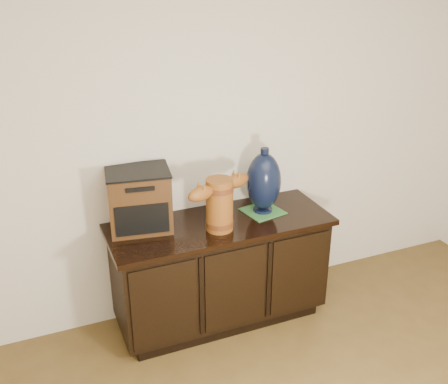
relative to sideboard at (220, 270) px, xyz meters
name	(u,v)px	position (x,y,z in m)	size (l,w,h in m)	color
sideboard	(220,270)	(0.00, 0.00, 0.00)	(1.46, 0.56, 0.75)	black
terracotta_vessel	(219,201)	(-0.04, -0.09, 0.56)	(0.48, 0.24, 0.34)	#8F501A
tv_radio	(139,200)	(-0.49, 0.13, 0.56)	(0.43, 0.37, 0.39)	#432710
green_mat	(263,211)	(0.32, 0.03, 0.37)	(0.24, 0.24, 0.01)	#327035
lamp_base	(264,182)	(0.32, 0.03, 0.59)	(0.27, 0.27, 0.45)	black
spray_can	(223,196)	(0.10, 0.20, 0.46)	(0.06, 0.06, 0.18)	#590F1B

